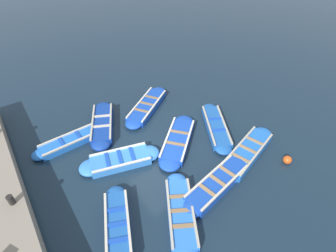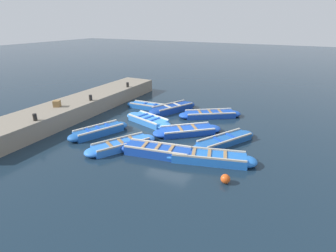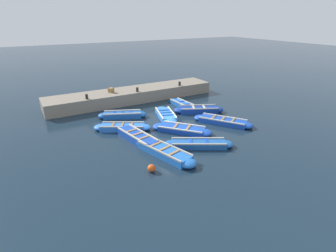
% 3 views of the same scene
% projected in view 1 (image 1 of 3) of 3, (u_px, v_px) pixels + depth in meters
% --- Properties ---
extents(ground_plane, '(120.00, 120.00, 0.00)m').
position_uv_depth(ground_plane, '(161.00, 150.00, 11.55)').
color(ground_plane, '#162838').
extents(boat_inner_gap, '(3.50, 1.82, 0.40)m').
position_uv_depth(boat_inner_gap, '(120.00, 160.00, 10.88)').
color(boat_inner_gap, '#3884E0').
rests_on(boat_inner_gap, ground).
extents(boat_outer_right, '(3.45, 0.86, 0.36)m').
position_uv_depth(boat_outer_right, '(71.00, 141.00, 11.78)').
color(boat_outer_right, blue).
rests_on(boat_outer_right, ground).
extents(boat_drifting, '(3.80, 1.41, 0.46)m').
position_uv_depth(boat_drifting, '(217.00, 184.00, 9.92)').
color(boat_drifting, '#1947B7').
rests_on(boat_drifting, ground).
extents(boat_mid_row, '(2.37, 3.61, 0.45)m').
position_uv_depth(boat_mid_row, '(102.00, 124.00, 12.61)').
color(boat_mid_row, navy).
rests_on(boat_mid_row, ground).
extents(boat_end_of_row, '(2.46, 3.41, 0.39)m').
position_uv_depth(boat_end_of_row, '(181.00, 213.00, 9.02)').
color(boat_end_of_row, blue).
rests_on(boat_end_of_row, ground).
extents(boat_outer_left, '(3.43, 3.11, 0.37)m').
position_uv_depth(boat_outer_left, '(178.00, 140.00, 11.81)').
color(boat_outer_left, '#1947B7').
rests_on(boat_outer_left, ground).
extents(boat_broadside, '(2.54, 3.60, 0.36)m').
position_uv_depth(boat_broadside, '(216.00, 127.00, 12.55)').
color(boat_broadside, '#1E59AD').
rests_on(boat_broadside, ground).
extents(boat_bow_out, '(1.99, 3.33, 0.43)m').
position_uv_depth(boat_bow_out, '(118.00, 227.00, 8.61)').
color(boat_bow_out, '#1E59AD').
rests_on(boat_bow_out, ground).
extents(boat_centre, '(3.72, 2.86, 0.39)m').
position_uv_depth(boat_centre, '(147.00, 106.00, 13.79)').
color(boat_centre, '#1947B7').
rests_on(boat_centre, ground).
extents(boat_far_corner, '(4.03, 1.87, 0.43)m').
position_uv_depth(boat_far_corner, '(247.00, 152.00, 11.20)').
color(boat_far_corner, blue).
rests_on(boat_far_corner, ground).
extents(bollard_mid_north, '(0.20, 0.20, 0.35)m').
position_uv_depth(bollard_mid_north, '(11.00, 200.00, 8.33)').
color(bollard_mid_north, black).
rests_on(bollard_mid_north, quay_wall).
extents(buoy_orange_near, '(0.35, 0.35, 0.35)m').
position_uv_depth(buoy_orange_near, '(287.00, 160.00, 10.89)').
color(buoy_orange_near, '#E05119').
rests_on(buoy_orange_near, ground).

